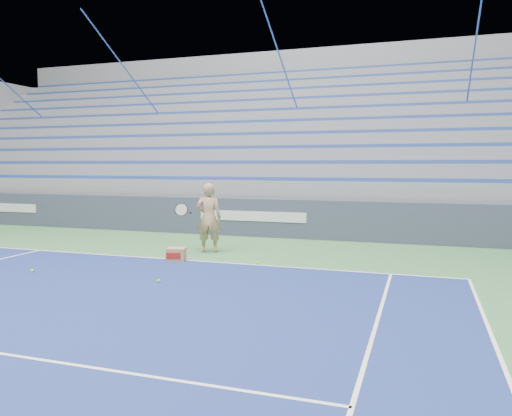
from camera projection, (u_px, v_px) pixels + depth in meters
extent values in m
cube|color=white|center=(194.00, 261.00, 10.75)|extent=(10.97, 0.05, 0.00)
cube|color=#393F56|center=(254.00, 217.00, 14.48)|extent=(30.00, 0.30, 1.10)
cube|color=white|center=(5.00, 208.00, 17.17)|extent=(2.60, 0.02, 0.28)
cube|color=white|center=(252.00, 216.00, 14.33)|extent=(3.20, 0.02, 0.28)
cube|color=gray|center=(292.00, 205.00, 18.78)|extent=(30.00, 8.50, 1.10)
cube|color=gray|center=(293.00, 184.00, 18.71)|extent=(30.00, 8.50, 0.50)
cube|color=#294295|center=(261.00, 179.00, 15.02)|extent=(29.60, 0.42, 0.11)
cube|color=gray|center=(295.00, 170.00, 19.07)|extent=(30.00, 7.65, 0.50)
cube|color=#294295|center=(269.00, 162.00, 15.78)|extent=(29.60, 0.42, 0.11)
cube|color=gray|center=(298.00, 158.00, 19.43)|extent=(30.00, 6.80, 0.50)
cube|color=#294295|center=(277.00, 147.00, 16.54)|extent=(29.60, 0.42, 0.11)
cube|color=gray|center=(301.00, 145.00, 19.78)|extent=(30.00, 5.95, 0.50)
cube|color=#294295|center=(283.00, 133.00, 17.30)|extent=(29.60, 0.42, 0.11)
cube|color=gray|center=(303.00, 133.00, 20.14)|extent=(30.00, 5.10, 0.50)
cube|color=#294295|center=(290.00, 121.00, 18.06)|extent=(29.60, 0.42, 0.11)
cube|color=gray|center=(306.00, 121.00, 20.50)|extent=(30.00, 4.25, 0.50)
cube|color=#294295|center=(295.00, 109.00, 18.82)|extent=(29.60, 0.42, 0.11)
cube|color=gray|center=(308.00, 110.00, 20.86)|extent=(30.00, 3.40, 0.50)
cube|color=#294295|center=(301.00, 99.00, 19.58)|extent=(29.60, 0.42, 0.11)
cube|color=gray|center=(310.00, 99.00, 21.21)|extent=(30.00, 2.55, 0.50)
cube|color=#294295|center=(306.00, 89.00, 20.34)|extent=(29.60, 0.42, 0.11)
cube|color=gray|center=(313.00, 89.00, 21.57)|extent=(30.00, 1.70, 0.50)
cube|color=#294295|center=(310.00, 80.00, 21.10)|extent=(29.60, 0.42, 0.11)
cube|color=gray|center=(315.00, 79.00, 21.93)|extent=(30.00, 0.85, 0.50)
cube|color=#294295|center=(315.00, 71.00, 21.85)|extent=(29.60, 0.42, 0.11)
cube|color=gray|center=(318.00, 130.00, 22.81)|extent=(31.00, 0.40, 7.30)
cylinder|color=#3460B7|center=(32.00, 108.00, 22.22)|extent=(0.05, 8.53, 5.04)
cylinder|color=#3460B7|center=(150.00, 102.00, 20.32)|extent=(0.05, 8.53, 5.04)
cylinder|color=#3460B7|center=(293.00, 96.00, 18.43)|extent=(0.05, 8.53, 5.04)
cylinder|color=#3460B7|center=(469.00, 88.00, 16.53)|extent=(0.05, 8.53, 5.04)
imported|color=tan|center=(209.00, 218.00, 11.82)|extent=(0.68, 0.53, 1.65)
cylinder|color=black|center=(191.00, 213.00, 11.68)|extent=(0.12, 0.27, 0.08)
cylinder|color=beige|center=(181.00, 210.00, 11.44)|extent=(0.29, 0.16, 0.28)
torus|color=black|center=(181.00, 210.00, 11.44)|extent=(0.31, 0.18, 0.30)
cube|color=#A98352|center=(176.00, 255.00, 10.75)|extent=(0.45, 0.38, 0.29)
cube|color=#B21E19|center=(173.00, 256.00, 10.60)|extent=(0.30, 0.09, 0.13)
sphere|color=#A6D92C|center=(32.00, 271.00, 9.63)|extent=(0.07, 0.07, 0.07)
sphere|color=#A6D92C|center=(169.00, 260.00, 10.70)|extent=(0.07, 0.07, 0.07)
sphere|color=#A6D92C|center=(159.00, 281.00, 8.78)|extent=(0.07, 0.07, 0.07)
sphere|color=#A6D92C|center=(256.00, 263.00, 10.38)|extent=(0.07, 0.07, 0.07)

